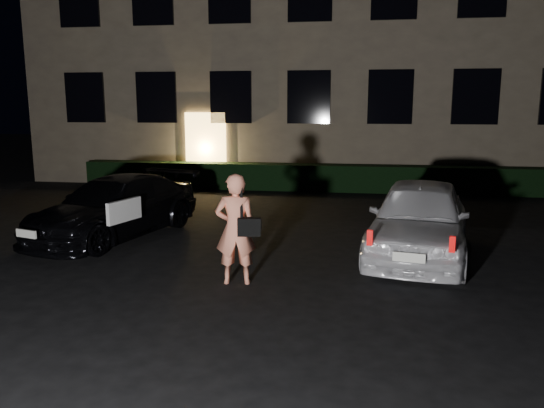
# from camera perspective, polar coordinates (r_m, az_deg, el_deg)

# --- Properties ---
(ground) EXTENTS (80.00, 80.00, 0.00)m
(ground) POSITION_cam_1_polar(r_m,az_deg,el_deg) (7.34, -3.79, -11.46)
(ground) COLOR black
(ground) RESTS_ON ground
(building) EXTENTS (20.00, 8.11, 12.00)m
(building) POSITION_cam_1_polar(r_m,az_deg,el_deg) (21.92, 5.03, 19.10)
(building) COLOR #6D5F4E
(building) RESTS_ON ground
(hedge) EXTENTS (15.00, 0.70, 0.85)m
(hedge) POSITION_cam_1_polar(r_m,az_deg,el_deg) (17.36, 3.74, 2.88)
(hedge) COLOR black
(hedge) RESTS_ON ground
(sedan) EXTENTS (2.92, 4.65, 1.26)m
(sedan) POSITION_cam_1_polar(r_m,az_deg,el_deg) (11.68, -16.54, -0.32)
(sedan) COLOR black
(sedan) RESTS_ON ground
(hatch) EXTENTS (2.40, 4.41, 1.42)m
(hatch) POSITION_cam_1_polar(r_m,az_deg,el_deg) (10.06, 15.56, -1.50)
(hatch) COLOR white
(hatch) RESTS_ON ground
(man) EXTENTS (0.76, 0.51, 1.74)m
(man) POSITION_cam_1_polar(r_m,az_deg,el_deg) (8.20, -3.89, -2.69)
(man) COLOR #FF9270
(man) RESTS_ON ground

